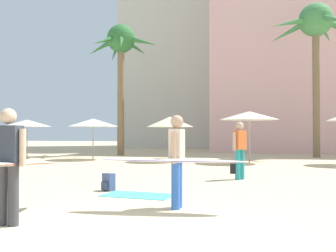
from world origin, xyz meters
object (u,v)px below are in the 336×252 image
(palm_tree_left, at_px, (316,30))
(cafe_umbrella_2, at_px, (170,122))
(beach_towel, at_px, (139,195))
(backpack, at_px, (108,182))
(palm_tree_far_left, at_px, (121,49))
(cafe_umbrella_4, at_px, (27,123))
(person_far_right, at_px, (13,162))
(person_near_left, at_px, (175,159))
(person_mid_left, at_px, (240,148))
(cafe_umbrella_5, at_px, (249,116))
(cafe_umbrella_3, at_px, (93,123))

(palm_tree_left, relative_size, cafe_umbrella_2, 3.87)
(beach_towel, distance_m, backpack, 1.09)
(cafe_umbrella_2, bearing_deg, palm_tree_far_left, 133.06)
(cafe_umbrella_4, bearing_deg, backpack, -48.37)
(palm_tree_left, relative_size, beach_towel, 5.68)
(palm_tree_left, relative_size, person_far_right, 3.21)
(beach_towel, bearing_deg, cafe_umbrella_2, 100.43)
(person_near_left, xyz_separation_m, person_mid_left, (0.78, 5.07, 0.02))
(beach_towel, bearing_deg, cafe_umbrella_5, 79.76)
(cafe_umbrella_2, distance_m, backpack, 10.15)
(cafe_umbrella_3, xyz_separation_m, beach_towel, (6.22, -10.90, -1.95))
(cafe_umbrella_3, bearing_deg, cafe_umbrella_5, -3.03)
(palm_tree_left, xyz_separation_m, person_near_left, (-4.24, -17.32, -6.48))
(cafe_umbrella_4, height_order, cafe_umbrella_5, cafe_umbrella_5)
(beach_towel, distance_m, person_far_right, 3.39)
(cafe_umbrella_2, xyz_separation_m, person_near_left, (3.10, -11.86, -1.03))
(cafe_umbrella_2, height_order, person_mid_left, cafe_umbrella_2)
(palm_tree_left, distance_m, person_far_right, 21.09)
(cafe_umbrella_5, bearing_deg, person_near_left, -93.45)
(cafe_umbrella_5, xyz_separation_m, person_near_left, (-0.72, -11.88, -1.29))
(palm_tree_left, height_order, cafe_umbrella_2, palm_tree_left)
(palm_tree_far_left, height_order, cafe_umbrella_4, palm_tree_far_left)
(palm_tree_far_left, distance_m, backpack, 16.96)
(cafe_umbrella_4, relative_size, person_far_right, 0.95)
(person_near_left, distance_m, person_mid_left, 5.13)
(cafe_umbrella_5, bearing_deg, palm_tree_far_left, 150.21)
(palm_tree_far_left, relative_size, person_near_left, 3.12)
(backpack, distance_m, person_far_right, 3.69)
(backpack, bearing_deg, person_mid_left, 166.63)
(cafe_umbrella_3, height_order, cafe_umbrella_5, cafe_umbrella_5)
(cafe_umbrella_5, bearing_deg, person_far_right, -101.92)
(person_far_right, xyz_separation_m, person_mid_left, (2.93, 6.78, 0.01))
(person_far_right, bearing_deg, cafe_umbrella_2, 4.96)
(palm_tree_far_left, bearing_deg, cafe_umbrella_2, -46.94)
(cafe_umbrella_4, bearing_deg, beach_towel, -46.99)
(cafe_umbrella_2, relative_size, backpack, 5.50)
(person_near_left, bearing_deg, palm_tree_far_left, -65.34)
(person_far_right, bearing_deg, cafe_umbrella_3, 21.49)
(cafe_umbrella_2, height_order, beach_towel, cafe_umbrella_2)
(beach_towel, bearing_deg, palm_tree_far_left, 112.66)
(person_mid_left, bearing_deg, cafe_umbrella_4, -177.64)
(cafe_umbrella_3, height_order, cafe_umbrella_4, cafe_umbrella_3)
(cafe_umbrella_5, distance_m, backpack, 10.55)
(person_near_left, distance_m, person_far_right, 2.74)
(person_mid_left, bearing_deg, person_near_left, -65.47)
(palm_tree_far_left, height_order, person_mid_left, palm_tree_far_left)
(cafe_umbrella_3, relative_size, backpack, 6.28)
(cafe_umbrella_3, bearing_deg, palm_tree_left, 23.30)
(cafe_umbrella_5, height_order, person_far_right, cafe_umbrella_5)
(palm_tree_left, relative_size, cafe_umbrella_4, 3.39)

